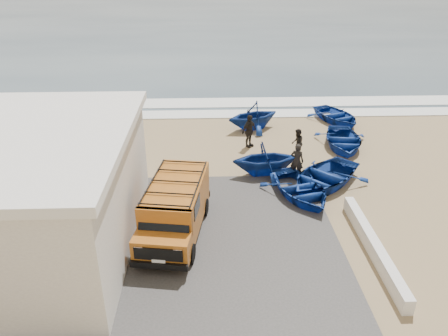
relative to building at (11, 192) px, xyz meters
name	(u,v)px	position (x,y,z in m)	size (l,w,h in m)	color
ground	(227,211)	(7.50, 2.00, -2.16)	(160.00, 160.00, 0.00)	#9A8159
slab	(175,240)	(5.50, 0.00, -2.14)	(12.00, 10.00, 0.05)	#423F3D
ocean	(211,22)	(7.50, 58.00, -2.16)	(180.00, 88.00, 0.01)	#385166
surf_line	(219,114)	(7.50, 14.00, -2.13)	(180.00, 1.60, 0.06)	white
surf_wash	(218,103)	(7.50, 16.50, -2.14)	(180.00, 2.20, 0.04)	white
building	(11,192)	(0.00, 0.00, 0.00)	(8.40, 9.40, 4.30)	silver
parapet	(373,246)	(12.50, -1.00, -1.89)	(0.35, 6.00, 0.55)	silver
van	(175,207)	(5.52, 0.53, -1.04)	(2.61, 5.09, 2.08)	#AD5F1A
boat_near_left	(300,189)	(10.70, 3.03, -1.77)	(2.74, 3.84, 0.79)	navy
boat_near_right	(324,176)	(11.97, 4.06, -1.72)	(3.08, 4.31, 0.89)	navy
boat_mid_left	(266,159)	(9.46, 5.25, -1.34)	(2.70, 3.13, 1.65)	navy
boat_mid_right	(343,140)	(14.08, 8.35, -1.75)	(2.86, 4.00, 0.83)	navy
boat_far_left	(253,115)	(9.45, 11.32, -1.31)	(2.80, 3.24, 1.71)	navy
boat_far_right	(336,116)	(14.82, 12.39, -1.77)	(2.70, 3.77, 0.78)	navy
fisherman_front	(297,161)	(10.88, 4.89, -1.32)	(0.62, 0.41, 1.69)	black
fisherman_middle	(297,143)	(11.34, 7.25, -1.41)	(0.73, 0.57, 1.50)	black
fisherman_back	(249,131)	(8.99, 8.65, -1.26)	(1.06, 0.44, 1.81)	black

